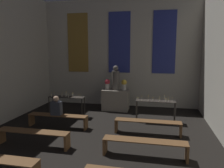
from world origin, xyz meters
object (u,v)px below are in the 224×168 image
flower_vase_right (124,84)px  person_seated (56,107)px  statue (116,79)px  candle_rack_right (156,103)px  pew_back_right (148,124)px  altar (116,100)px  pew_third_left (33,135)px  pew_third_right (145,145)px  candle_rack_left (67,99)px  flower_vase_left (107,84)px  pew_back_left (58,118)px

flower_vase_right → person_seated: (-2.02, -2.67, -0.46)m
statue → candle_rack_right: statue is taller
pew_back_right → altar: bearing=120.8°
pew_third_left → pew_third_right: (3.19, 0.00, 0.00)m
candle_rack_right → pew_third_right: 2.98m
candle_rack_left → flower_vase_left: bearing=42.8°
pew_third_left → statue: bearing=69.6°
flower_vase_left → flower_vase_right: size_ratio=1.00×
pew_third_right → flower_vase_right: bearing=105.7°
pew_third_right → pew_back_left: (-3.19, 1.61, 0.00)m
altar → pew_back_right: 3.11m
candle_rack_right → statue: bearing=143.8°
flower_vase_left → candle_rack_right: bearing=-31.1°
flower_vase_right → candle_rack_right: (1.43, -1.33, -0.49)m
candle_rack_right → pew_back_left: (-3.41, -1.34, -0.39)m
altar → pew_third_left: size_ratio=0.55×
flower_vase_right → pew_back_left: size_ratio=0.22×
altar → pew_third_right: (1.59, -4.28, -0.14)m
flower_vase_right → pew_back_right: 3.06m
flower_vase_left → pew_back_right: size_ratio=0.22×
flower_vase_right → pew_third_left: flower_vase_right is taller
candle_rack_left → pew_third_right: (3.42, -2.94, -0.39)m
altar → pew_back_left: altar is taller
person_seated → pew_third_left: bearing=-88.6°
statue → flower_vase_left: size_ratio=2.31×
pew_third_left → pew_back_right: size_ratio=1.00×
flower_vase_left → flower_vase_right: same height
flower_vase_left → pew_third_right: bearing=-65.2°
pew_back_left → person_seated: size_ratio=3.13×
flower_vase_right → pew_third_right: bearing=-74.3°
candle_rack_right → candle_rack_left: bearing=-180.0°
pew_third_left → flower_vase_right: bearing=65.2°
candle_rack_right → pew_third_right: bearing=-94.4°
candle_rack_left → person_seated: person_seated is taller
flower_vase_right → pew_third_right: (1.21, -4.28, -0.88)m
statue → person_seated: (-1.63, -2.67, -0.69)m
flower_vase_right → candle_rack_left: 2.63m
flower_vase_right → candle_rack_right: 2.02m
flower_vase_right → person_seated: flower_vase_right is taller
altar → candle_rack_right: size_ratio=0.80×
pew_back_right → person_seated: 3.25m
candle_rack_left → pew_back_left: (0.23, -1.34, -0.39)m
altar → pew_back_left: 3.11m
flower_vase_left → pew_back_right: flower_vase_left is taller
candle_rack_left → altar: bearing=36.1°
statue → pew_back_right: size_ratio=0.51×
altar → person_seated: size_ratio=1.73×
altar → pew_third_right: bearing=-69.6°
pew_third_left → pew_back_left: 1.61m
altar → statue: statue is taller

